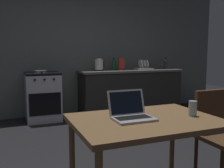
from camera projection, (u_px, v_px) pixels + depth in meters
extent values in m
plane|color=black|center=(117.00, 161.00, 3.00)|extent=(12.00, 12.00, 0.00)
cube|color=#5D655F|center=(82.00, 44.00, 5.27)|extent=(6.40, 0.10, 2.82)
cube|color=#282623|center=(130.00, 92.00, 5.42)|extent=(2.10, 0.60, 0.84)
cube|color=#66605B|center=(131.00, 71.00, 5.36)|extent=(2.16, 0.64, 0.04)
cube|color=#B7BABF|center=(43.00, 97.00, 4.76)|extent=(0.60, 0.60, 0.84)
cube|color=black|center=(42.00, 73.00, 4.70)|extent=(0.60, 0.60, 0.04)
cube|color=black|center=(45.00, 104.00, 4.48)|extent=(0.54, 0.01, 0.39)
cylinder|color=black|center=(35.00, 80.00, 4.36)|extent=(0.04, 0.02, 0.04)
cylinder|color=black|center=(45.00, 80.00, 4.42)|extent=(0.04, 0.02, 0.04)
cylinder|color=black|center=(54.00, 79.00, 4.48)|extent=(0.04, 0.02, 0.04)
cube|color=brown|center=(145.00, 121.00, 2.09)|extent=(1.16, 0.84, 0.04)
cylinder|color=brown|center=(72.00, 157.00, 2.27)|extent=(0.05, 0.05, 0.68)
cylinder|color=brown|center=(172.00, 142.00, 2.65)|extent=(0.05, 0.05, 0.68)
cube|color=#4C331E|center=(223.00, 139.00, 2.44)|extent=(0.40, 0.40, 0.04)
cube|color=#4C331E|center=(211.00, 111.00, 2.58)|extent=(0.38, 0.04, 0.42)
cylinder|color=#4C331E|center=(196.00, 158.00, 2.57)|extent=(0.04, 0.04, 0.42)
cylinder|color=#4C331E|center=(222.00, 153.00, 2.69)|extent=(0.04, 0.04, 0.42)
cube|color=#99999E|center=(134.00, 119.00, 2.04)|extent=(0.32, 0.22, 0.02)
cube|color=black|center=(133.00, 117.00, 2.05)|extent=(0.28, 0.12, 0.00)
cube|color=#99999E|center=(126.00, 102.00, 2.15)|extent=(0.32, 0.07, 0.20)
cube|color=black|center=(127.00, 102.00, 2.15)|extent=(0.29, 0.06, 0.18)
cylinder|color=black|center=(99.00, 70.00, 5.10)|extent=(0.17, 0.17, 0.02)
cylinder|color=silver|center=(99.00, 64.00, 5.09)|extent=(0.16, 0.16, 0.21)
cylinder|color=silver|center=(99.00, 59.00, 5.08)|extent=(0.10, 0.10, 0.02)
cube|color=black|center=(104.00, 64.00, 5.12)|extent=(0.02, 0.02, 0.14)
cylinder|color=#2D2D33|center=(166.00, 65.00, 5.61)|extent=(0.07, 0.07, 0.18)
cone|color=#2D2D33|center=(166.00, 59.00, 5.59)|extent=(0.07, 0.07, 0.06)
cylinder|color=black|center=(166.00, 58.00, 5.59)|extent=(0.03, 0.03, 0.02)
cylinder|color=gray|center=(40.00, 72.00, 4.67)|extent=(0.24, 0.24, 0.01)
torus|color=gray|center=(40.00, 70.00, 4.66)|extent=(0.25, 0.25, 0.02)
cylinder|color=black|center=(42.00, 72.00, 4.47)|extent=(0.02, 0.18, 0.02)
cylinder|color=#99B7C6|center=(193.00, 108.00, 2.16)|extent=(0.07, 0.07, 0.13)
cube|color=#B2382D|center=(121.00, 64.00, 5.29)|extent=(0.13, 0.05, 0.25)
cube|color=silver|center=(143.00, 69.00, 5.47)|extent=(0.34, 0.26, 0.03)
cylinder|color=white|center=(140.00, 64.00, 5.43)|extent=(0.04, 0.18, 0.18)
cylinder|color=white|center=(143.00, 64.00, 5.46)|extent=(0.04, 0.18, 0.18)
cylinder|color=white|center=(146.00, 64.00, 5.48)|extent=(0.04, 0.18, 0.18)
cylinder|color=#19592D|center=(114.00, 66.00, 5.30)|extent=(0.08, 0.08, 0.17)
cone|color=#19592D|center=(114.00, 60.00, 5.28)|extent=(0.08, 0.08, 0.06)
cylinder|color=black|center=(114.00, 58.00, 5.28)|extent=(0.03, 0.03, 0.02)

